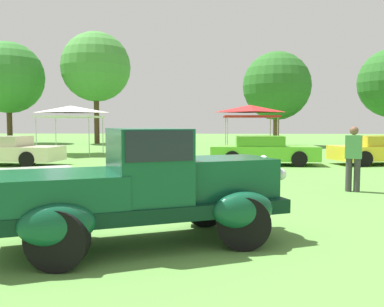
{
  "coord_description": "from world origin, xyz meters",
  "views": [
    {
      "loc": [
        0.72,
        -6.36,
        1.79
      ],
      "look_at": [
        0.39,
        1.51,
        1.2
      ],
      "focal_mm": 39.01,
      "sensor_mm": 36.0,
      "label": 1
    }
  ],
  "objects_px": {
    "show_car_yellow": "(379,150)",
    "canopy_tent_left_field": "(71,111)",
    "show_car_lime": "(263,151)",
    "feature_pickup_truck": "(142,186)",
    "canopy_tent_center_field": "(250,110)",
    "show_car_cream": "(7,151)",
    "spectator_by_row": "(353,156)"
  },
  "relations": [
    {
      "from": "show_car_yellow",
      "to": "canopy_tent_left_field",
      "type": "relative_size",
      "value": 1.39
    },
    {
      "from": "canopy_tent_left_field",
      "to": "show_car_yellow",
      "type": "bearing_deg",
      "value": -17.56
    },
    {
      "from": "show_car_lime",
      "to": "show_car_yellow",
      "type": "height_order",
      "value": "same"
    },
    {
      "from": "feature_pickup_truck",
      "to": "canopy_tent_center_field",
      "type": "distance_m",
      "value": 16.6
    },
    {
      "from": "canopy_tent_left_field",
      "to": "show_car_cream",
      "type": "bearing_deg",
      "value": -98.41
    },
    {
      "from": "feature_pickup_truck",
      "to": "show_car_yellow",
      "type": "relative_size",
      "value": 1.02
    },
    {
      "from": "canopy_tent_center_field",
      "to": "canopy_tent_left_field",
      "type": "bearing_deg",
      "value": 176.6
    },
    {
      "from": "canopy_tent_left_field",
      "to": "feature_pickup_truck",
      "type": "bearing_deg",
      "value": -68.32
    },
    {
      "from": "show_car_yellow",
      "to": "spectator_by_row",
      "type": "bearing_deg",
      "value": -116.14
    },
    {
      "from": "feature_pickup_truck",
      "to": "show_car_yellow",
      "type": "xyz_separation_m",
      "value": [
        8.21,
        12.1,
        -0.26
      ]
    },
    {
      "from": "show_car_cream",
      "to": "show_car_lime",
      "type": "xyz_separation_m",
      "value": [
        10.74,
        0.57,
        0.0
      ]
    },
    {
      "from": "show_car_lime",
      "to": "spectator_by_row",
      "type": "bearing_deg",
      "value": -77.78
    },
    {
      "from": "spectator_by_row",
      "to": "show_car_cream",
      "type": "bearing_deg",
      "value": 153.06
    },
    {
      "from": "show_car_yellow",
      "to": "spectator_by_row",
      "type": "xyz_separation_m",
      "value": [
        -3.54,
        -7.21,
        0.31
      ]
    },
    {
      "from": "show_car_cream",
      "to": "canopy_tent_left_field",
      "type": "height_order",
      "value": "canopy_tent_left_field"
    },
    {
      "from": "show_car_lime",
      "to": "show_car_cream",
      "type": "bearing_deg",
      "value": -176.97
    },
    {
      "from": "show_car_cream",
      "to": "show_car_yellow",
      "type": "bearing_deg",
      "value": 3.66
    },
    {
      "from": "feature_pickup_truck",
      "to": "spectator_by_row",
      "type": "height_order",
      "value": "feature_pickup_truck"
    },
    {
      "from": "canopy_tent_left_field",
      "to": "canopy_tent_center_field",
      "type": "xyz_separation_m",
      "value": [
        9.8,
        -0.58,
        -0.0
      ]
    },
    {
      "from": "feature_pickup_truck",
      "to": "canopy_tent_left_field",
      "type": "height_order",
      "value": "canopy_tent_left_field"
    },
    {
      "from": "spectator_by_row",
      "to": "canopy_tent_center_field",
      "type": "distance_m",
      "value": 11.55
    },
    {
      "from": "feature_pickup_truck",
      "to": "show_car_yellow",
      "type": "height_order",
      "value": "feature_pickup_truck"
    },
    {
      "from": "canopy_tent_center_field",
      "to": "spectator_by_row",
      "type": "bearing_deg",
      "value": -82.15
    },
    {
      "from": "feature_pickup_truck",
      "to": "show_car_cream",
      "type": "height_order",
      "value": "feature_pickup_truck"
    },
    {
      "from": "show_car_yellow",
      "to": "canopy_tent_center_field",
      "type": "distance_m",
      "value": 6.81
    },
    {
      "from": "show_car_cream",
      "to": "spectator_by_row",
      "type": "height_order",
      "value": "spectator_by_row"
    },
    {
      "from": "feature_pickup_truck",
      "to": "canopy_tent_center_field",
      "type": "bearing_deg",
      "value": 79.15
    },
    {
      "from": "canopy_tent_left_field",
      "to": "canopy_tent_center_field",
      "type": "height_order",
      "value": "same"
    },
    {
      "from": "canopy_tent_center_field",
      "to": "show_car_yellow",
      "type": "bearing_deg",
      "value": -39.01
    },
    {
      "from": "feature_pickup_truck",
      "to": "show_car_lime",
      "type": "distance_m",
      "value": 12.1
    },
    {
      "from": "spectator_by_row",
      "to": "canopy_tent_left_field",
      "type": "distance_m",
      "value": 16.54
    },
    {
      "from": "spectator_by_row",
      "to": "canopy_tent_left_field",
      "type": "relative_size",
      "value": 0.54
    }
  ]
}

